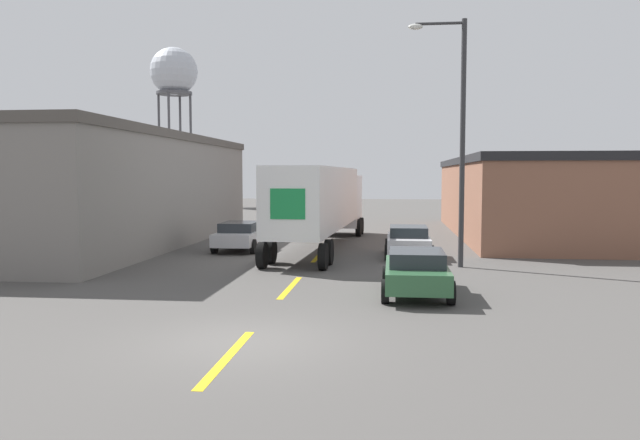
# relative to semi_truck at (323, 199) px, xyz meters

# --- Properties ---
(ground_plane) EXTENTS (160.00, 160.00, 0.00)m
(ground_plane) POSITION_rel_semi_truck_xyz_m (0.16, -17.46, -2.36)
(ground_plane) COLOR #4C4947
(road_centerline) EXTENTS (0.20, 19.10, 0.01)m
(road_centerline) POSITION_rel_semi_truck_xyz_m (0.16, -11.00, -2.36)
(road_centerline) COLOR gold
(road_centerline) RESTS_ON ground_plane
(warehouse_left) EXTENTS (13.23, 22.86, 5.65)m
(warehouse_left) POSITION_rel_semi_truck_xyz_m (-13.34, 0.32, 0.47)
(warehouse_left) COLOR slate
(warehouse_left) RESTS_ON ground_plane
(warehouse_right) EXTENTS (13.09, 21.67, 4.55)m
(warehouse_right) POSITION_rel_semi_truck_xyz_m (13.59, 7.62, -0.08)
(warehouse_right) COLOR brown
(warehouse_right) RESTS_ON ground_plane
(semi_truck) EXTENTS (3.38, 16.36, 3.89)m
(semi_truck) POSITION_rel_semi_truck_xyz_m (0.00, 0.00, 0.00)
(semi_truck) COLOR silver
(semi_truck) RESTS_ON ground_plane
(parked_car_right_mid) EXTENTS (2.00, 4.14, 1.34)m
(parked_car_right_mid) POSITION_rel_semi_truck_xyz_m (4.06, -3.17, -1.64)
(parked_car_right_mid) COLOR silver
(parked_car_right_mid) RESTS_ON ground_plane
(parked_car_left_far) EXTENTS (2.00, 4.14, 1.34)m
(parked_car_left_far) POSITION_rel_semi_truck_xyz_m (-3.74, -1.66, -1.64)
(parked_car_left_far) COLOR #B2B2B7
(parked_car_left_far) RESTS_ON ground_plane
(parked_car_right_near) EXTENTS (2.00, 4.14, 1.34)m
(parked_car_right_near) POSITION_rel_semi_truck_xyz_m (4.06, -11.85, -1.64)
(parked_car_right_near) COLOR #2D5B38
(parked_car_right_near) RESTS_ON ground_plane
(water_tower) EXTENTS (5.41, 5.41, 18.16)m
(water_tower) POSITION_rel_semi_truck_xyz_m (-21.62, 39.95, 12.79)
(water_tower) COLOR #47474C
(water_tower) RESTS_ON ground_plane
(street_lamp) EXTENTS (2.20, 0.32, 9.40)m
(street_lamp) POSITION_rel_semi_truck_xyz_m (5.78, -5.94, 2.96)
(street_lamp) COLOR #2D2D30
(street_lamp) RESTS_ON ground_plane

